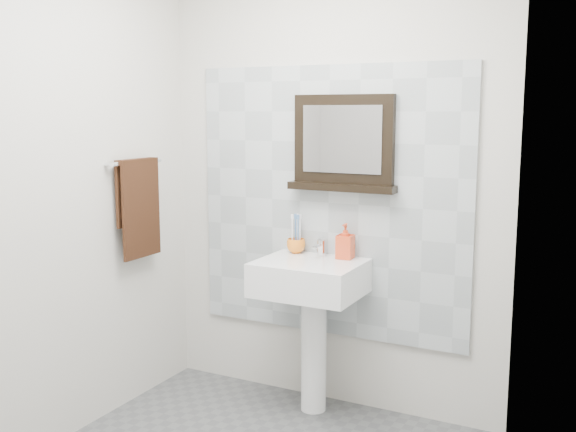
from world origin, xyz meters
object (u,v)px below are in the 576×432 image
at_px(pedestal_sink, 310,294).
at_px(hand_towel, 139,200).
at_px(toothbrush_cup, 296,246).
at_px(soap_dispenser, 345,241).
at_px(framed_mirror, 344,146).

distance_m(pedestal_sink, hand_towel, 1.08).
bearing_deg(toothbrush_cup, hand_towel, -151.49).
bearing_deg(toothbrush_cup, soap_dispenser, -1.50).
bearing_deg(soap_dispenser, hand_towel, -162.77).
height_order(soap_dispenser, hand_towel, hand_towel).
bearing_deg(soap_dispenser, toothbrush_cup, 174.79).
distance_m(toothbrush_cup, soap_dispenser, 0.31).
relative_size(pedestal_sink, soap_dispenser, 5.01).
height_order(soap_dispenser, framed_mirror, framed_mirror).
bearing_deg(soap_dispenser, pedestal_sink, -139.33).
relative_size(toothbrush_cup, soap_dispenser, 0.54).
xyz_separation_m(toothbrush_cup, soap_dispenser, (0.30, -0.01, 0.05)).
height_order(framed_mirror, hand_towel, framed_mirror).
height_order(pedestal_sink, toothbrush_cup, pedestal_sink).
xyz_separation_m(pedestal_sink, toothbrush_cup, (-0.16, 0.15, 0.22)).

